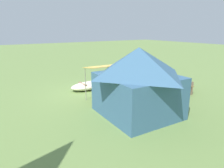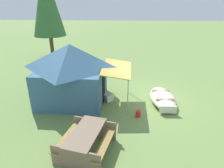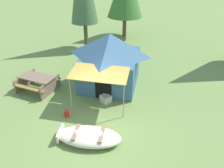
% 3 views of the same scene
% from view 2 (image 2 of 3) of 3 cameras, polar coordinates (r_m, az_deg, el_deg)
% --- Properties ---
extents(ground_plane, '(80.00, 80.00, 0.00)m').
position_cam_2_polar(ground_plane, '(9.76, 8.82, -4.44)').
color(ground_plane, olive).
extents(beached_rowboat, '(2.38, 1.18, 0.44)m').
position_cam_2_polar(beached_rowboat, '(9.58, 14.36, -3.95)').
color(beached_rowboat, beige).
rests_on(beached_rowboat, ground_plane).
extents(canvas_cabin_tent, '(3.02, 4.36, 2.71)m').
position_cam_2_polar(canvas_cabin_tent, '(9.21, -11.51, 3.21)').
color(canvas_cabin_tent, '#3A6386').
rests_on(canvas_cabin_tent, ground_plane).
extents(picnic_table, '(2.05, 1.87, 0.75)m').
position_cam_2_polar(picnic_table, '(6.44, -7.48, -15.42)').
color(picnic_table, '#7C6551').
rests_on(picnic_table, ground_plane).
extents(cooler_box, '(0.60, 0.59, 0.33)m').
position_cam_2_polar(cooler_box, '(9.53, -1.18, -3.76)').
color(cooler_box, beige).
rests_on(cooler_box, ground_plane).
extents(fuel_can, '(0.23, 0.23, 0.29)m').
position_cam_2_polar(fuel_can, '(8.33, 7.54, -8.41)').
color(fuel_can, red).
rests_on(fuel_can, ground_plane).
extents(pine_tree_back_right, '(2.57, 2.57, 7.08)m').
position_cam_2_polar(pine_tree_back_right, '(17.27, -18.35, 21.81)').
color(pine_tree_back_right, brown).
rests_on(pine_tree_back_right, ground_plane).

